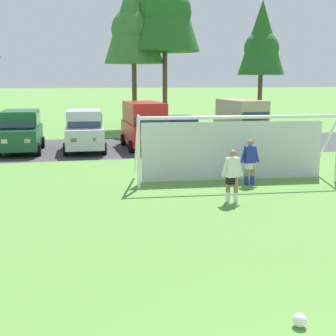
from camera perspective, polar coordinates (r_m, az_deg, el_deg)
name	(u,v)px	position (r m, az deg, el deg)	size (l,w,h in m)	color
ground_plane	(151,178)	(18.28, -2.11, -1.24)	(400.00, 400.00, 0.00)	#598C3D
parking_lot_strip	(123,147)	(26.96, -5.43, 2.56)	(52.00, 8.40, 0.01)	#3D3D3F
soccer_ball	(300,320)	(7.91, 15.52, -17.17)	(0.22, 0.22, 0.22)	white
soccer_goal	(235,146)	(17.82, 8.06, 2.57)	(7.53, 2.42, 2.57)	white
player_midfield_center	(250,162)	(17.27, 9.79, 0.69)	(0.75, 0.30, 1.64)	#936B4C
player_winger_left	(232,176)	(14.69, 7.71, -0.98)	(0.75, 0.32, 1.64)	#936B4C
parked_car_slot_left	(21,131)	(25.89, -17.22, 4.28)	(2.22, 4.64, 2.16)	#194C2D
parked_car_slot_center_left	(84,130)	(25.53, -9.99, 4.51)	(2.26, 4.66, 2.16)	#B2B2BC
parked_car_slot_center	(144,124)	(26.20, -2.85, 5.31)	(2.26, 4.83, 2.52)	red
parked_car_slot_center_right	(179,132)	(26.55, 1.38, 4.38)	(2.09, 4.23, 1.72)	navy
parked_car_slot_right	(242,119)	(29.57, 8.86, 5.80)	(2.40, 4.90, 2.52)	tan
tree_center_back	(133,19)	(36.71, -4.16, 17.39)	(4.42, 4.42, 11.79)	brown
tree_right_edge	(262,40)	(39.27, 11.18, 14.79)	(3.69, 3.69, 9.84)	brown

